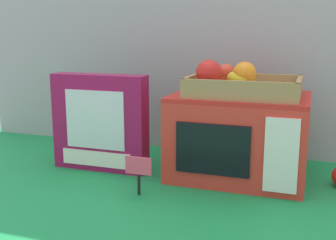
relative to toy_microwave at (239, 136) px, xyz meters
The scene contains 6 objects.
ground_plane 0.24m from the toy_microwave, 165.16° to the right, with size 1.70×1.70×0.00m, color #198C47.
display_back_panel 0.38m from the toy_microwave, 130.50° to the left, with size 1.61×0.03×0.67m, color #A0A3A8.
toy_microwave is the anchor object (origin of this frame).
food_groups_crate 0.15m from the toy_microwave, 97.60° to the right, with size 0.30×0.20×0.10m.
cookie_set_box 0.41m from the toy_microwave, behind, with size 0.29×0.06×0.28m.
price_sign 0.31m from the toy_microwave, 133.33° to the right, with size 0.07×0.01×0.10m.
Camera 1 is at (0.39, -1.11, 0.41)m, focal length 45.60 mm.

